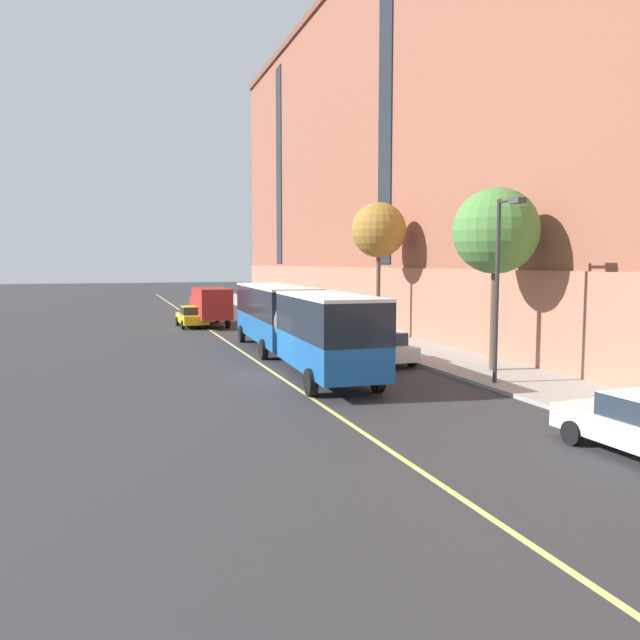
# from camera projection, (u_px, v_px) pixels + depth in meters

# --- Properties ---
(ground_plane) EXTENTS (260.00, 260.00, 0.00)m
(ground_plane) POSITION_uv_depth(u_px,v_px,m) (274.00, 376.00, 26.11)
(ground_plane) COLOR #303033
(sidewalk) EXTENTS (4.40, 160.00, 0.15)m
(sidewalk) POSITION_uv_depth(u_px,v_px,m) (432.00, 354.00, 31.83)
(sidewalk) COLOR #9E9B93
(sidewalk) RESTS_ON ground
(apartment_facade) EXTENTS (15.20, 110.00, 27.49)m
(apartment_facade) POSITION_uv_depth(u_px,v_px,m) (616.00, 78.00, 30.35)
(apartment_facade) COLOR #935642
(apartment_facade) RESTS_ON ground
(city_bus) EXTENTS (3.60, 19.33, 3.51)m
(city_bus) POSITION_uv_depth(u_px,v_px,m) (293.00, 319.00, 29.92)
(city_bus) COLOR #19569E
(city_bus) RESTS_ON ground
(parked_car_silver_1) EXTENTS (2.02, 4.22, 1.56)m
(parked_car_silver_1) POSITION_uv_depth(u_px,v_px,m) (330.00, 330.00, 36.52)
(parked_car_silver_1) COLOR #B7B7BC
(parked_car_silver_1) RESTS_ON ground
(parked_car_white_4) EXTENTS (2.01, 4.42, 1.56)m
(parked_car_white_4) POSITION_uv_depth(u_px,v_px,m) (382.00, 347.00, 29.35)
(parked_car_white_4) COLOR silver
(parked_car_white_4) RESTS_ON ground
(parked_car_red_5) EXTENTS (2.02, 4.51, 1.56)m
(parked_car_red_5) POSITION_uv_depth(u_px,v_px,m) (265.00, 311.00, 51.02)
(parked_car_red_5) COLOR #B21E19
(parked_car_red_5) RESTS_ON ground
(box_truck) EXTENTS (2.39, 7.39, 2.89)m
(box_truck) POSITION_uv_depth(u_px,v_px,m) (210.00, 304.00, 46.55)
(box_truck) COLOR maroon
(box_truck) RESTS_ON ground
(taxi_cab) EXTENTS (2.08, 4.60, 1.56)m
(taxi_cab) POSITION_uv_depth(u_px,v_px,m) (192.00, 316.00, 46.04)
(taxi_cab) COLOR yellow
(taxi_cab) RESTS_ON ground
(street_tree_mid_block) EXTENTS (3.63, 3.63, 7.74)m
(street_tree_mid_block) POSITION_uv_depth(u_px,v_px,m) (496.00, 232.00, 26.26)
(street_tree_mid_block) COLOR brown
(street_tree_mid_block) RESTS_ON sidewalk
(street_tree_far_uptown) EXTENTS (3.32, 3.32, 8.23)m
(street_tree_far_uptown) POSITION_uv_depth(u_px,v_px,m) (379.00, 231.00, 37.63)
(street_tree_far_uptown) COLOR brown
(street_tree_far_uptown) RESTS_ON sidewalk
(street_lamp) EXTENTS (0.36, 1.48, 6.95)m
(street_lamp) POSITION_uv_depth(u_px,v_px,m) (501.00, 272.00, 23.34)
(street_lamp) COLOR #2D2D30
(street_lamp) RESTS_ON sidewalk
(lane_centerline) EXTENTS (0.16, 140.00, 0.01)m
(lane_centerline) POSITION_uv_depth(u_px,v_px,m) (262.00, 365.00, 29.00)
(lane_centerline) COLOR #E0D66B
(lane_centerline) RESTS_ON ground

